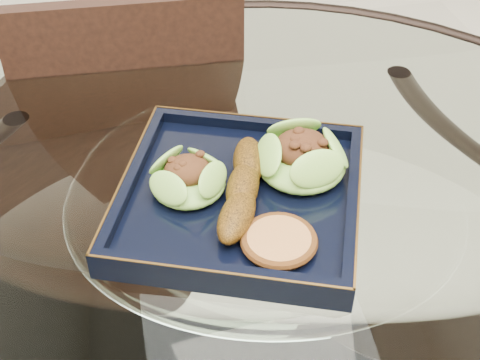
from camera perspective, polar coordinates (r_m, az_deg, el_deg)
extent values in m
cylinder|color=white|center=(0.76, 2.00, -4.21)|extent=(1.10, 1.10, 0.01)
torus|color=black|center=(0.76, 2.00, -4.21)|extent=(1.13, 1.13, 0.02)
cylinder|color=black|center=(1.29, 10.79, -5.67)|extent=(0.04, 0.04, 0.75)
cylinder|color=black|center=(1.22, -14.73, -9.65)|extent=(0.04, 0.04, 0.75)
cube|color=black|center=(1.14, -7.37, -9.76)|extent=(0.39, 0.39, 0.04)
cube|color=black|center=(1.10, -9.03, 5.17)|extent=(0.36, 0.04, 0.41)
cylinder|color=black|center=(1.42, -13.64, -11.06)|extent=(0.03, 0.03, 0.40)
cylinder|color=black|center=(1.42, -0.49, -9.68)|extent=(0.03, 0.03, 0.40)
cube|color=black|center=(0.77, 0.00, -1.69)|extent=(0.35, 0.35, 0.02)
ellipsoid|color=#5A9C2D|center=(0.76, -4.44, 0.00)|extent=(0.11, 0.11, 0.03)
ellipsoid|color=#5BAC32|center=(0.78, 5.27, 1.75)|extent=(0.14, 0.14, 0.04)
ellipsoid|color=#663D0A|center=(0.75, 0.24, -0.62)|extent=(0.09, 0.17, 0.03)
cylinder|color=#C07A40|center=(0.70, 3.34, -5.29)|extent=(0.08, 0.08, 0.01)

